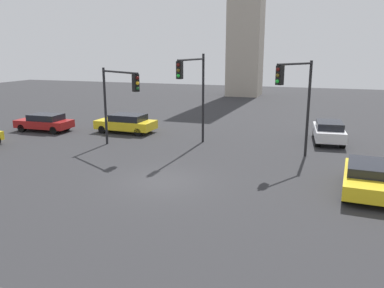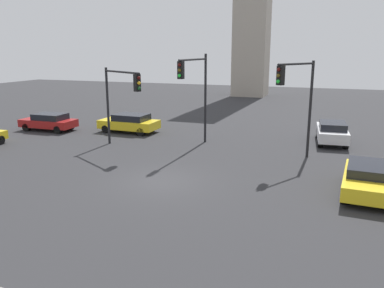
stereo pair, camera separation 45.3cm
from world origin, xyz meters
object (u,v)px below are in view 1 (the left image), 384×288
at_px(traffic_light_0, 295,90).
at_px(car_3, 45,122).
at_px(traffic_light_2, 193,82).
at_px(car_1, 126,123).
at_px(car_2, 370,177).
at_px(car_0, 329,131).
at_px(traffic_light_1, 119,91).

distance_m(traffic_light_0, car_3, 19.39).
distance_m(traffic_light_2, car_3, 13.21).
distance_m(traffic_light_0, car_1, 13.71).
bearing_deg(car_3, car_2, 162.34).
height_order(traffic_light_0, car_2, traffic_light_0).
height_order(traffic_light_2, car_0, traffic_light_2).
distance_m(traffic_light_0, car_0, 6.71).
distance_m(car_1, car_2, 18.32).
xyz_separation_m(traffic_light_1, car_0, (12.50, 6.21, -2.89)).
bearing_deg(car_2, traffic_light_2, -113.83).
bearing_deg(car_2, car_1, -113.02).
relative_size(car_1, car_2, 0.95).
xyz_separation_m(traffic_light_2, car_0, (8.28, 4.49, -3.43)).
relative_size(traffic_light_0, traffic_light_2, 0.94).
height_order(car_0, car_1, car_0).
height_order(car_1, car_2, car_1).
distance_m(traffic_light_0, traffic_light_2, 6.37).
xyz_separation_m(car_1, car_2, (16.36, -8.25, -0.04)).
height_order(traffic_light_1, car_1, traffic_light_1).
bearing_deg(car_2, traffic_light_1, -100.06).
height_order(traffic_light_1, car_2, traffic_light_1).
distance_m(traffic_light_2, car_1, 7.88).
bearing_deg(traffic_light_2, traffic_light_0, 83.62).
height_order(car_0, car_2, car_0).
distance_m(car_0, car_1, 14.74).
bearing_deg(car_1, traffic_light_1, 115.92).
distance_m(traffic_light_1, car_3, 9.49).
xyz_separation_m(car_0, car_2, (1.70, -9.70, -0.09)).
bearing_deg(traffic_light_0, car_2, 70.45).
bearing_deg(car_0, car_3, 93.54).
xyz_separation_m(traffic_light_0, car_2, (3.69, -4.18, -3.33)).
height_order(traffic_light_0, car_0, traffic_light_0).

